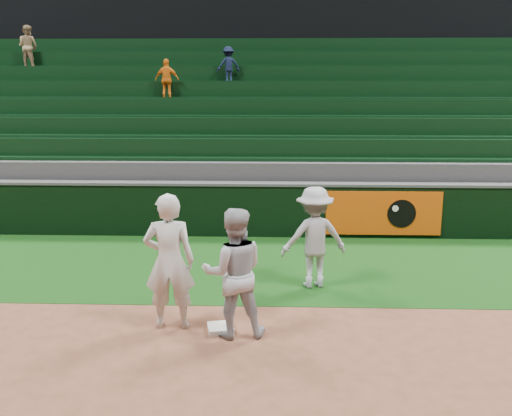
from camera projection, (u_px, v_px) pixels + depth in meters
The scene contains 9 objects.
ground at pixel (236, 330), 8.20m from camera, with size 70.00×70.00×0.00m, color brown.
foul_grass at pixel (246, 265), 11.13m from camera, with size 36.00×4.20×0.01m, color #0E350D.
upper_deck at pixel (264, 21), 23.92m from camera, with size 40.00×12.00×12.00m, color black.
first_base at pixel (221, 328), 8.18m from camera, with size 0.36×0.36×0.08m, color white.
first_baseman at pixel (169, 262), 8.12m from camera, with size 0.73×0.48×1.99m, color silver.
baserunner at pixel (234, 273), 7.88m from camera, with size 0.89×0.70×1.84m, color #ADB0B8.
base_coach at pixel (314, 237), 9.79m from camera, with size 1.14×0.65×1.76m, color #A1A3AE.
field_wall at pixel (252, 209), 13.14m from camera, with size 36.00×0.45×1.25m.
stadium_seating at pixel (257, 145), 16.59m from camera, with size 36.00×5.95×5.17m.
Camera 1 is at (0.56, -7.61, 3.50)m, focal length 40.00 mm.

